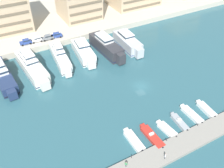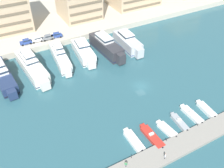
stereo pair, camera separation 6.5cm
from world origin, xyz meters
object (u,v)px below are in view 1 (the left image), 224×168
object	(u,v)px
yacht_navy_left	(2,74)
motorboat_grey_center_left	(179,122)
motorboat_white_center	(192,114)
yacht_white_center_left	(60,56)
motorboat_red_left	(152,136)
car_blue_center_left	(56,35)
yacht_silver_mid_right	(128,42)
motorboat_white_center_right	(206,109)
motorboat_white_far_left	(134,140)
car_white_left	(37,39)
yacht_charcoal_center_right	(106,46)
motorboat_white_mid_left	(167,129)
yacht_white_center	(84,51)
car_grey_mid_left	(48,37)
pedestrian_near_edge	(126,164)
yacht_ivory_mid_left	(31,66)
pedestrian_mid_deck	(165,156)
car_blue_far_left	(26,42)

from	to	relation	value
yacht_navy_left	motorboat_grey_center_left	distance (m)	51.94
motorboat_white_center	yacht_white_center_left	bearing A→B (deg)	117.90
motorboat_red_left	car_blue_center_left	xyz separation A→B (m)	(-4.70, 52.91, 2.71)
yacht_silver_mid_right	motorboat_red_left	world-z (taller)	yacht_silver_mid_right
yacht_navy_left	motorboat_white_center_right	bearing A→B (deg)	-41.31
motorboat_white_far_left	car_white_left	bearing A→B (deg)	98.08
yacht_white_center_left	yacht_silver_mid_right	size ratio (longest dim) A/B	1.14
yacht_navy_left	yacht_charcoal_center_right	world-z (taller)	yacht_navy_left
yacht_silver_mid_right	car_white_left	bearing A→B (deg)	150.66
yacht_charcoal_center_right	motorboat_white_mid_left	world-z (taller)	yacht_charcoal_center_right
motorboat_white_mid_left	motorboat_grey_center_left	world-z (taller)	motorboat_grey_center_left
yacht_white_center	yacht_white_center_left	bearing A→B (deg)	175.44
motorboat_white_far_left	car_white_left	distance (m)	52.77
car_grey_mid_left	pedestrian_near_edge	size ratio (longest dim) A/B	2.63
yacht_navy_left	yacht_white_center	size ratio (longest dim) A/B	1.23
yacht_charcoal_center_right	car_grey_mid_left	xyz separation A→B (m)	(-16.14, 14.51, 0.72)
yacht_charcoal_center_right	motorboat_white_center_right	distance (m)	38.96
yacht_silver_mid_right	car_grey_mid_left	bearing A→B (deg)	147.76
car_blue_center_left	pedestrian_near_edge	xyz separation A→B (m)	(-4.81, -56.95, -1.40)
yacht_ivory_mid_left	yacht_white_center_left	xyz separation A→B (m)	(9.64, 1.13, -0.14)
motorboat_red_left	pedestrian_mid_deck	bearing A→B (deg)	-101.58
yacht_white_center	motorboat_white_far_left	bearing A→B (deg)	-96.62
motorboat_grey_center_left	pedestrian_mid_deck	world-z (taller)	pedestrian_mid_deck
pedestrian_near_edge	yacht_silver_mid_right	bearing A→B (deg)	58.16
pedestrian_mid_deck	pedestrian_near_edge	bearing A→B (deg)	164.65
yacht_navy_left	motorboat_white_mid_left	bearing A→B (deg)	-51.87
car_white_left	pedestrian_mid_deck	size ratio (longest dim) A/B	2.45
car_blue_center_left	pedestrian_mid_deck	size ratio (longest dim) A/B	2.49
car_white_left	pedestrian_near_edge	size ratio (longest dim) A/B	2.66
pedestrian_near_edge	motorboat_white_mid_left	bearing A→B (deg)	16.41
motorboat_grey_center_left	car_blue_far_left	bearing A→B (deg)	114.43
yacht_navy_left	pedestrian_mid_deck	bearing A→B (deg)	-61.21
motorboat_white_far_left	motorboat_grey_center_left	distance (m)	12.83
yacht_ivory_mid_left	motorboat_red_left	world-z (taller)	yacht_ivory_mid_left
motorboat_white_far_left	car_grey_mid_left	distance (m)	51.94
yacht_navy_left	yacht_charcoal_center_right	size ratio (longest dim) A/B	1.08
motorboat_white_mid_left	pedestrian_near_edge	xyz separation A→B (m)	(-13.91, -4.10, 1.33)
motorboat_red_left	motorboat_white_center_right	distance (m)	17.56
motorboat_white_far_left	pedestrian_mid_deck	xyz separation A→B (m)	(3.03, -7.40, 1.36)
car_white_left	car_grey_mid_left	bearing A→B (deg)	-6.70
motorboat_white_center_right	yacht_charcoal_center_right	bearing A→B (deg)	103.97
motorboat_white_mid_left	motorboat_white_center	distance (m)	8.62
car_blue_far_left	motorboat_white_mid_left	bearing A→B (deg)	-69.47
motorboat_white_far_left	motorboat_grey_center_left	size ratio (longest dim) A/B	1.12
motorboat_white_center	car_white_left	distance (m)	57.92
motorboat_white_far_left	motorboat_white_center	distance (m)	17.29
yacht_navy_left	motorboat_white_center	xyz separation A→B (m)	(39.16, -38.06, -1.71)
yacht_silver_mid_right	car_blue_far_left	bearing A→B (deg)	153.56
motorboat_grey_center_left	pedestrian_near_edge	xyz separation A→B (m)	(-18.01, -4.44, 1.25)
yacht_navy_left	car_grey_mid_left	world-z (taller)	yacht_navy_left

